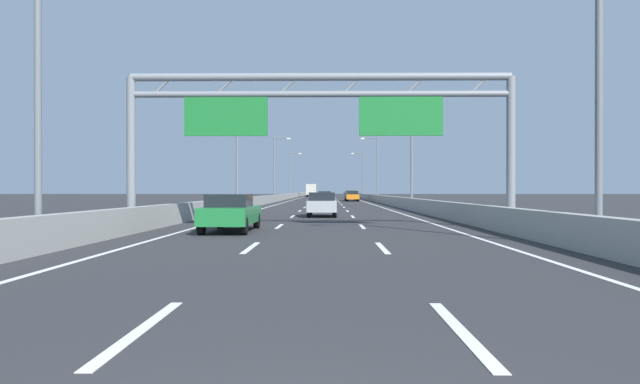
{
  "coord_description": "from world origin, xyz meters",
  "views": [
    {
      "loc": [
        0.31,
        -2.78,
        1.58
      ],
      "look_at": [
        -0.5,
        56.26,
        1.38
      ],
      "focal_mm": 31.39,
      "sensor_mm": 36.0,
      "label": 1
    }
  ],
  "objects_px": {
    "streetlamp_left_mid": "(240,147)",
    "orange_car": "(352,196)",
    "streetlamp_right_near": "(590,50)",
    "streetlamp_left_near": "(46,52)",
    "streetlamp_left_far": "(276,165)",
    "yellow_car": "(325,197)",
    "streetlamp_right_far": "(376,164)",
    "streetlamp_right_distant": "(362,172)",
    "silver_car": "(322,204)",
    "black_car": "(351,195)",
    "streetlamp_right_mid": "(409,147)",
    "green_car": "(231,212)",
    "streetlamp_left_distant": "(291,172)",
    "box_truck": "(311,190)",
    "sign_gantry": "(319,111)"
  },
  "relations": [
    {
      "from": "streetlamp_left_far",
      "to": "streetlamp_right_distant",
      "type": "bearing_deg",
      "value": 66.24
    },
    {
      "from": "streetlamp_left_mid",
      "to": "black_car",
      "type": "height_order",
      "value": "streetlamp_left_mid"
    },
    {
      "from": "sign_gantry",
      "to": "streetlamp_right_near",
      "type": "distance_m",
      "value": 10.61
    },
    {
      "from": "streetlamp_right_mid",
      "to": "green_car",
      "type": "bearing_deg",
      "value": -111.21
    },
    {
      "from": "streetlamp_left_far",
      "to": "orange_car",
      "type": "bearing_deg",
      "value": -19.95
    },
    {
      "from": "streetlamp_left_far",
      "to": "black_car",
      "type": "relative_size",
      "value": 2.03
    },
    {
      "from": "streetlamp_left_mid",
      "to": "streetlamp_right_mid",
      "type": "height_order",
      "value": "same"
    },
    {
      "from": "streetlamp_left_mid",
      "to": "orange_car",
      "type": "xyz_separation_m",
      "value": [
        11.27,
        29.83,
        -4.63
      ]
    },
    {
      "from": "yellow_car",
      "to": "orange_car",
      "type": "height_order",
      "value": "orange_car"
    },
    {
      "from": "streetlamp_right_mid",
      "to": "yellow_car",
      "type": "xyz_separation_m",
      "value": [
        -7.53,
        21.44,
        -4.65
      ]
    },
    {
      "from": "streetlamp_right_mid",
      "to": "streetlamp_right_distant",
      "type": "bearing_deg",
      "value": 90.0
    },
    {
      "from": "streetlamp_right_mid",
      "to": "streetlamp_right_distant",
      "type": "height_order",
      "value": "same"
    },
    {
      "from": "streetlamp_left_distant",
      "to": "streetlamp_right_distant",
      "type": "relative_size",
      "value": 1.0
    },
    {
      "from": "streetlamp_left_near",
      "to": "streetlamp_left_far",
      "type": "relative_size",
      "value": 1.0
    },
    {
      "from": "streetlamp_left_far",
      "to": "streetlamp_right_distant",
      "type": "height_order",
      "value": "same"
    },
    {
      "from": "black_car",
      "to": "orange_car",
      "type": "height_order",
      "value": "black_car"
    },
    {
      "from": "silver_car",
      "to": "box_truck",
      "type": "bearing_deg",
      "value": 92.02
    },
    {
      "from": "sign_gantry",
      "to": "black_car",
      "type": "bearing_deg",
      "value": 86.46
    },
    {
      "from": "streetlamp_left_far",
      "to": "black_car",
      "type": "height_order",
      "value": "streetlamp_left_far"
    },
    {
      "from": "orange_car",
      "to": "box_truck",
      "type": "bearing_deg",
      "value": 97.54
    },
    {
      "from": "black_car",
      "to": "green_car",
      "type": "distance_m",
      "value": 64.76
    },
    {
      "from": "streetlamp_left_mid",
      "to": "streetlamp_right_near",
      "type": "bearing_deg",
      "value": -66.24
    },
    {
      "from": "streetlamp_right_distant",
      "to": "streetlamp_left_near",
      "type": "bearing_deg",
      "value": -98.35
    },
    {
      "from": "streetlamp_left_near",
      "to": "yellow_car",
      "type": "relative_size",
      "value": 2.12
    },
    {
      "from": "streetlamp_left_near",
      "to": "streetlamp_right_mid",
      "type": "xyz_separation_m",
      "value": [
        14.93,
        33.92,
        0.0
      ]
    },
    {
      "from": "streetlamp_right_near",
      "to": "streetlamp_left_distant",
      "type": "bearing_deg",
      "value": 98.35
    },
    {
      "from": "streetlamp_right_distant",
      "to": "black_car",
      "type": "relative_size",
      "value": 2.03
    },
    {
      "from": "streetlamp_left_far",
      "to": "yellow_car",
      "type": "height_order",
      "value": "streetlamp_left_far"
    },
    {
      "from": "streetlamp_left_near",
      "to": "box_truck",
      "type": "bearing_deg",
      "value": 88.16
    },
    {
      "from": "sign_gantry",
      "to": "box_truck",
      "type": "distance_m",
      "value": 112.48
    },
    {
      "from": "streetlamp_right_distant",
      "to": "silver_car",
      "type": "height_order",
      "value": "streetlamp_right_distant"
    },
    {
      "from": "sign_gantry",
      "to": "streetlamp_right_distant",
      "type": "height_order",
      "value": "streetlamp_right_distant"
    },
    {
      "from": "sign_gantry",
      "to": "silver_car",
      "type": "distance_m",
      "value": 11.36
    },
    {
      "from": "orange_car",
      "to": "streetlamp_right_mid",
      "type": "bearing_deg",
      "value": -83.0
    },
    {
      "from": "yellow_car",
      "to": "green_car",
      "type": "relative_size",
      "value": 0.98
    },
    {
      "from": "streetlamp_left_distant",
      "to": "yellow_car",
      "type": "distance_m",
      "value": 47.21
    },
    {
      "from": "streetlamp_right_far",
      "to": "streetlamp_right_distant",
      "type": "height_order",
      "value": "same"
    },
    {
      "from": "streetlamp_right_near",
      "to": "streetlamp_right_distant",
      "type": "relative_size",
      "value": 1.0
    },
    {
      "from": "streetlamp_right_mid",
      "to": "silver_car",
      "type": "bearing_deg",
      "value": -115.31
    },
    {
      "from": "streetlamp_left_distant",
      "to": "box_truck",
      "type": "xyz_separation_m",
      "value": [
        3.85,
        18.08,
        -3.75
      ]
    },
    {
      "from": "streetlamp_left_mid",
      "to": "streetlamp_left_far",
      "type": "xyz_separation_m",
      "value": [
        0.0,
        33.92,
        0.0
      ]
    },
    {
      "from": "streetlamp_left_near",
      "to": "streetlamp_right_mid",
      "type": "distance_m",
      "value": 37.06
    },
    {
      "from": "streetlamp_left_near",
      "to": "streetlamp_left_far",
      "type": "height_order",
      "value": "same"
    },
    {
      "from": "orange_car",
      "to": "box_truck",
      "type": "relative_size",
      "value": 0.58
    },
    {
      "from": "streetlamp_right_mid",
      "to": "black_car",
      "type": "height_order",
      "value": "streetlamp_right_mid"
    },
    {
      "from": "yellow_car",
      "to": "silver_car",
      "type": "xyz_separation_m",
      "value": [
        0.03,
        -37.3,
        -0.0
      ]
    },
    {
      "from": "streetlamp_right_near",
      "to": "orange_car",
      "type": "distance_m",
      "value": 64.02
    },
    {
      "from": "sign_gantry",
      "to": "streetlamp_right_distant",
      "type": "relative_size",
      "value": 1.67
    },
    {
      "from": "streetlamp_left_distant",
      "to": "silver_car",
      "type": "bearing_deg",
      "value": -84.93
    },
    {
      "from": "streetlamp_left_mid",
      "to": "orange_car",
      "type": "distance_m",
      "value": 32.22
    }
  ]
}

